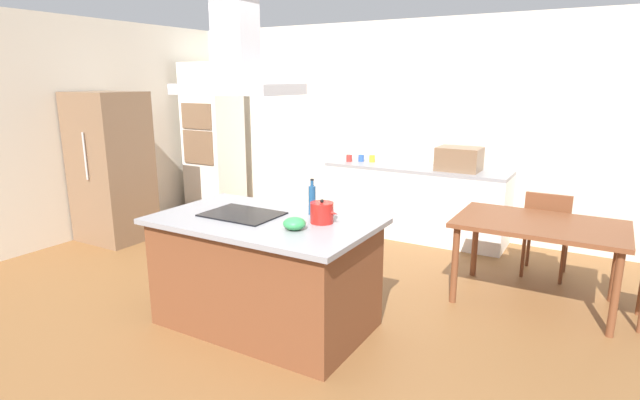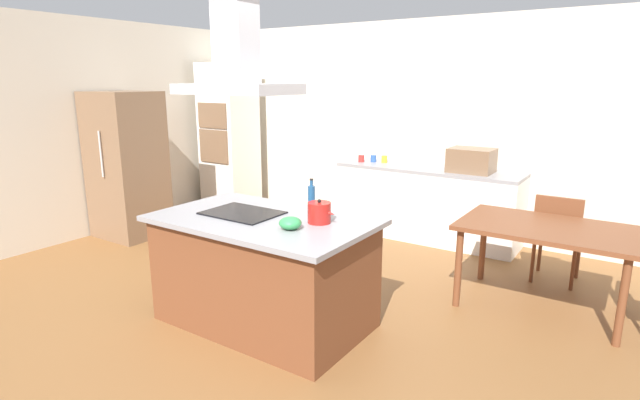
{
  "view_description": "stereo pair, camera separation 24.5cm",
  "coord_description": "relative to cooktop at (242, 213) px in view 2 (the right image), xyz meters",
  "views": [
    {
      "loc": [
        2.28,
        -3.02,
        1.96
      ],
      "look_at": [
        0.28,
        0.4,
        1.0
      ],
      "focal_mm": 27.98,
      "sensor_mm": 36.0,
      "label": 1
    },
    {
      "loc": [
        2.49,
        -2.89,
        1.96
      ],
      "look_at": [
        0.28,
        0.4,
        1.0
      ],
      "focal_mm": 27.98,
      "sensor_mm": 36.0,
      "label": 2
    }
  ],
  "objects": [
    {
      "name": "chair_facing_back_wall",
      "position": [
        2.05,
        2.22,
        -0.4
      ],
      "size": [
        0.42,
        0.42,
        0.89
      ],
      "color": "brown",
      "rests_on": "ground"
    },
    {
      "name": "back_counter",
      "position": [
        0.43,
        2.88,
        -0.46
      ],
      "size": [
        2.27,
        0.62,
        0.9
      ],
      "color": "white",
      "rests_on": "ground"
    },
    {
      "name": "range_hood",
      "position": [
        0.0,
        0.0,
        1.2
      ],
      "size": [
        0.9,
        0.55,
        0.78
      ],
      "color": "#ADADB2"
    },
    {
      "name": "coffee_mug_yellow",
      "position": [
        -0.2,
        2.94,
        0.04
      ],
      "size": [
        0.08,
        0.08,
        0.09
      ],
      "primitive_type": "cylinder",
      "color": "gold",
      "rests_on": "back_counter"
    },
    {
      "name": "kitchen_island",
      "position": [
        0.22,
        0.0,
        -0.45
      ],
      "size": [
        1.74,
        1.05,
        0.9
      ],
      "color": "brown",
      "rests_on": "ground"
    },
    {
      "name": "refrigerator",
      "position": [
        -2.76,
        0.89,
        0.0
      ],
      "size": [
        0.8,
        0.73,
        1.82
      ],
      "color": "brown",
      "rests_on": "ground"
    },
    {
      "name": "mixing_bowl",
      "position": [
        0.58,
        -0.13,
        0.04
      ],
      "size": [
        0.17,
        0.17,
        0.09
      ],
      "primitive_type": "ellipsoid",
      "color": "#33934C",
      "rests_on": "kitchen_island"
    },
    {
      "name": "ground",
      "position": [
        0.22,
        1.5,
        -0.91
      ],
      "size": [
        16.0,
        16.0,
        0.0
      ],
      "primitive_type": "plane",
      "color": "brown"
    },
    {
      "name": "olive_oil_bottle",
      "position": [
        0.48,
        0.3,
        0.12
      ],
      "size": [
        0.06,
        0.06,
        0.29
      ],
      "color": "navy",
      "rests_on": "kitchen_island"
    },
    {
      "name": "wall_left",
      "position": [
        -3.23,
        1.0,
        0.44
      ],
      "size": [
        0.1,
        8.8,
        2.7
      ],
      "primitive_type": "cube",
      "color": "beige",
      "rests_on": "ground"
    },
    {
      "name": "coffee_mug_blue",
      "position": [
        -0.34,
        2.91,
        0.04
      ],
      "size": [
        0.08,
        0.08,
        0.09
      ],
      "primitive_type": "cylinder",
      "color": "#2D56B2",
      "rests_on": "back_counter"
    },
    {
      "name": "wall_oven_stack",
      "position": [
        -2.68,
        2.65,
        0.2
      ],
      "size": [
        0.7,
        0.66,
        2.2
      ],
      "color": "white",
      "rests_on": "ground"
    },
    {
      "name": "dining_table",
      "position": [
        2.05,
        1.55,
        -0.24
      ],
      "size": [
        1.4,
        0.9,
        0.75
      ],
      "color": "brown",
      "rests_on": "ground"
    },
    {
      "name": "tea_kettle",
      "position": [
        0.67,
        0.13,
        0.07
      ],
      "size": [
        0.23,
        0.18,
        0.18
      ],
      "color": "#B21E19",
      "rests_on": "kitchen_island"
    },
    {
      "name": "cooktop",
      "position": [
        0.0,
        0.0,
        0.0
      ],
      "size": [
        0.6,
        0.44,
        0.01
      ],
      "primitive_type": "cube",
      "color": "black",
      "rests_on": "kitchen_island"
    },
    {
      "name": "wall_back",
      "position": [
        0.22,
        3.25,
        0.44
      ],
      "size": [
        7.2,
        0.1,
        2.7
      ],
      "primitive_type": "cube",
      "color": "beige",
      "rests_on": "ground"
    },
    {
      "name": "countertop_microwave",
      "position": [
        0.96,
        2.88,
        0.13
      ],
      "size": [
        0.5,
        0.38,
        0.28
      ],
      "primitive_type": "cube",
      "color": "brown",
      "rests_on": "back_counter"
    },
    {
      "name": "coffee_mug_red",
      "position": [
        -0.47,
        2.82,
        0.04
      ],
      "size": [
        0.08,
        0.08,
        0.09
      ],
      "primitive_type": "cylinder",
      "color": "red",
      "rests_on": "back_counter"
    }
  ]
}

